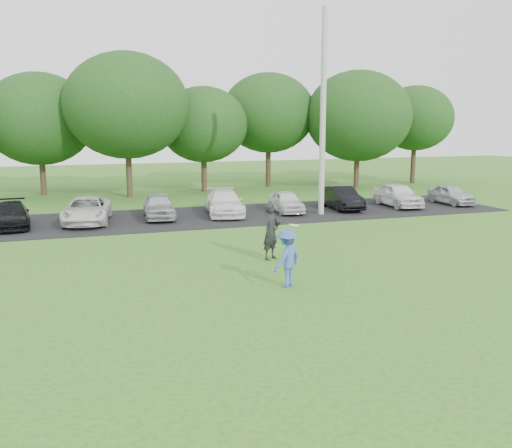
{
  "coord_description": "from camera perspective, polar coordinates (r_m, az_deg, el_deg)",
  "views": [
    {
      "loc": [
        -5.79,
        -13.59,
        4.55
      ],
      "look_at": [
        0.0,
        3.5,
        1.3
      ],
      "focal_mm": 40.0,
      "sensor_mm": 36.0,
      "label": 1
    }
  ],
  "objects": [
    {
      "name": "ground",
      "position": [
        15.46,
        4.2,
        -6.94
      ],
      "size": [
        100.0,
        100.0,
        0.0
      ],
      "primitive_type": "plane",
      "color": "#2D671D",
      "rests_on": "ground"
    },
    {
      "name": "parking_lot",
      "position": [
        27.59,
        -6.35,
        0.69
      ],
      "size": [
        32.0,
        6.5,
        0.03
      ],
      "primitive_type": "cube",
      "color": "black",
      "rests_on": "ground"
    },
    {
      "name": "utility_pole",
      "position": [
        28.08,
        6.71,
        10.93
      ],
      "size": [
        0.28,
        0.28,
        9.87
      ],
      "primitive_type": "cylinder",
      "color": "#ADAEA8",
      "rests_on": "ground"
    },
    {
      "name": "frisbee_player",
      "position": [
        15.88,
        3.12,
        -3.41
      ],
      "size": [
        1.21,
        1.09,
        1.82
      ],
      "color": "#3C61AA",
      "rests_on": "ground"
    },
    {
      "name": "camera_bystander",
      "position": [
        18.96,
        1.5,
        -0.72
      ],
      "size": [
        0.83,
        0.77,
        1.91
      ],
      "color": "black",
      "rests_on": "ground"
    },
    {
      "name": "parked_cars",
      "position": [
        27.13,
        -9.93,
        1.7
      ],
      "size": [
        30.65,
        4.84,
        1.26
      ],
      "color": "silver",
      "rests_on": "parking_lot"
    },
    {
      "name": "tree_row",
      "position": [
        37.08,
        -7.5,
        10.69
      ],
      "size": [
        42.39,
        9.85,
        8.64
      ],
      "color": "#38281C",
      "rests_on": "ground"
    }
  ]
}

